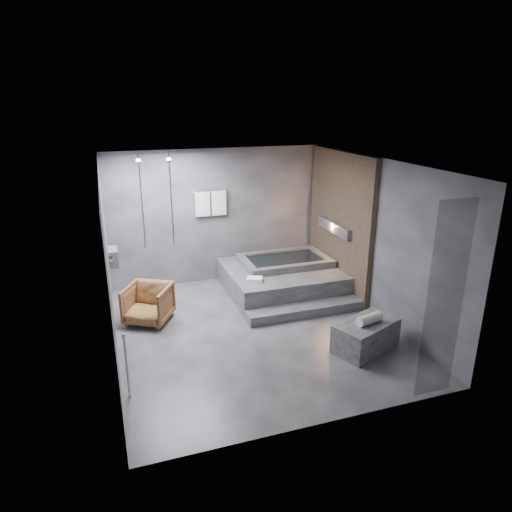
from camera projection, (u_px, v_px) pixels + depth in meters
name	position (u px, v px, depth m)	size (l,w,h in m)	color
room	(273.00, 226.00, 7.53)	(5.00, 5.04, 2.82)	#2D2D30
tub_deck	(281.00, 279.00, 9.29)	(2.20, 2.00, 0.50)	#323235
tub_step	(305.00, 310.00, 8.29)	(2.20, 0.36, 0.18)	#323235
concrete_bench	(366.00, 336.00, 7.11)	(1.03, 0.57, 0.47)	#363639
driftwood_chair	(148.00, 304.00, 7.96)	(0.73, 0.75, 0.68)	#462611
rolled_towel	(369.00, 319.00, 6.96)	(0.15, 0.15, 0.43)	silver
deck_towel	(255.00, 279.00, 8.51)	(0.28, 0.20, 0.07)	white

